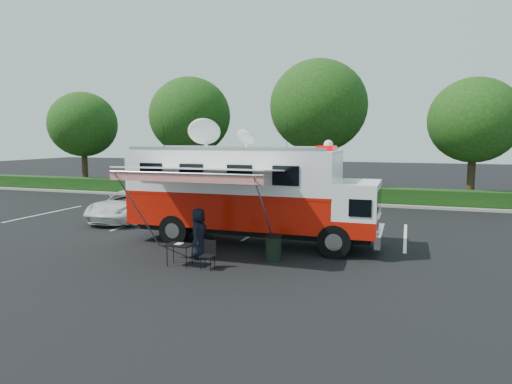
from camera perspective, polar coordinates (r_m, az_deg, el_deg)
ground_plane at (r=17.33m, az=-0.53°, el=-6.44°), size 120.00×120.00×0.00m
back_border at (r=29.20m, az=9.99°, el=8.75°), size 60.00×6.14×8.87m
stall_lines at (r=20.27m, az=0.90°, el=-4.47°), size 24.12×5.50×0.01m
command_truck at (r=17.02m, az=-0.79°, el=-0.09°), size 9.38×2.58×4.50m
awning at (r=14.78m, az=-7.31°, el=2.59°), size 5.12×2.64×3.09m
white_suv at (r=23.05m, az=-15.20°, el=-3.34°), size 2.42×5.21×1.44m
person at (r=15.37m, az=-7.14°, el=-8.23°), size 0.66×0.90×1.68m
folding_table at (r=14.47m, az=-9.53°, el=-6.63°), size 0.83×0.61×0.69m
folding_chair at (r=14.08m, az=-5.91°, el=-7.49°), size 0.43×0.44×0.86m
trash_bin at (r=14.93m, az=2.20°, el=-6.97°), size 0.56×0.56×0.83m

